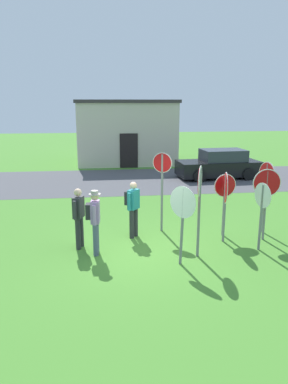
{
  "coord_description": "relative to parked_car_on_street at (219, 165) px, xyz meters",
  "views": [
    {
      "loc": [
        -1.04,
        -9.19,
        3.94
      ],
      "look_at": [
        0.21,
        1.4,
        1.3
      ],
      "focal_mm": 34.03,
      "sensor_mm": 36.0,
      "label": 1
    }
  ],
  "objects": [
    {
      "name": "ground_plane",
      "position": [
        -5.19,
        -9.35,
        -0.69
      ],
      "size": [
        80.0,
        80.0,
        0.0
      ],
      "primitive_type": "plane",
      "color": "#47842D"
    },
    {
      "name": "street_asphalt",
      "position": [
        -5.19,
        -0.21,
        -0.68
      ],
      "size": [
        60.0,
        6.4,
        0.01
      ],
      "primitive_type": "cube",
      "color": "#4C4C51",
      "rests_on": "ground"
    },
    {
      "name": "building_background",
      "position": [
        -4.55,
        5.98,
        1.36
      ],
      "size": [
        6.43,
        4.9,
        4.09
      ],
      "color": "beige",
      "rests_on": "ground"
    },
    {
      "name": "parked_car_on_street",
      "position": [
        0.0,
        0.0,
        0.0
      ],
      "size": [
        4.41,
        2.24,
        1.51
      ],
      "color": "black",
      "rests_on": "ground"
    },
    {
      "name": "stop_sign_low_front",
      "position": [
        -2.01,
        -9.65,
        0.58
      ],
      "size": [
        0.17,
        0.66,
        1.88
      ],
      "color": "slate",
      "rests_on": "ground"
    },
    {
      "name": "stop_sign_leaning_left",
      "position": [
        -3.8,
        -9.88,
        0.97
      ],
      "size": [
        0.3,
        0.73,
        2.41
      ],
      "color": "slate",
      "rests_on": "ground"
    },
    {
      "name": "stop_sign_rear_left",
      "position": [
        -1.56,
        -8.91,
        0.76
      ],
      "size": [
        0.81,
        0.13,
        2.11
      ],
      "color": "slate",
      "rests_on": "ground"
    },
    {
      "name": "stop_sign_nearest",
      "position": [
        -2.78,
        -8.94,
        0.71
      ],
      "size": [
        0.21,
        0.88,
        2.05
      ],
      "color": "slate",
      "rests_on": "ground"
    },
    {
      "name": "stop_sign_rear_right",
      "position": [
        -1.3,
        -8.33,
        0.84
      ],
      "size": [
        0.15,
        0.86,
        2.22
      ],
      "color": "slate",
      "rests_on": "ground"
    },
    {
      "name": "stop_sign_leaning_right",
      "position": [
        -4.41,
        -7.83,
        0.94
      ],
      "size": [
        0.54,
        0.31,
        2.47
      ],
      "color": "slate",
      "rests_on": "ground"
    },
    {
      "name": "stop_sign_center_cluster",
      "position": [
        -2.63,
        -8.45,
        0.59
      ],
      "size": [
        0.69,
        0.12,
        1.9
      ],
      "color": "slate",
      "rests_on": "ground"
    },
    {
      "name": "stop_sign_far_back",
      "position": [
        -4.31,
        -10.26,
        0.67
      ],
      "size": [
        0.53,
        0.65,
        1.99
      ],
      "color": "slate",
      "rests_on": "ground"
    },
    {
      "name": "person_in_dark_shirt",
      "position": [
        -5.35,
        -8.26,
        0.29
      ],
      "size": [
        0.47,
        0.49,
        1.69
      ],
      "color": "#2D2D33",
      "rests_on": "ground"
    },
    {
      "name": "person_on_left",
      "position": [
        -6.89,
        -8.93,
        0.26
      ],
      "size": [
        0.33,
        0.54,
        1.69
      ],
      "color": "#2D2D33",
      "rests_on": "ground"
    },
    {
      "name": "person_in_blue",
      "position": [
        -6.45,
        -9.41,
        0.32
      ],
      "size": [
        0.41,
        0.57,
        1.74
      ],
      "color": "#4C5670",
      "rests_on": "ground"
    }
  ]
}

